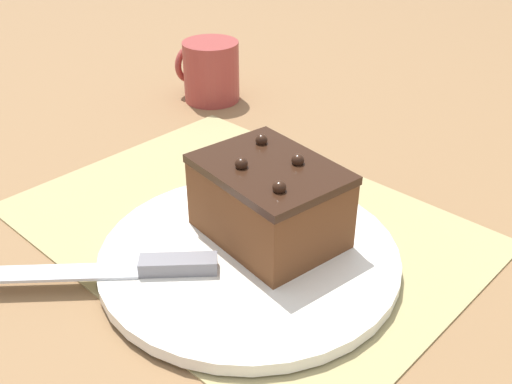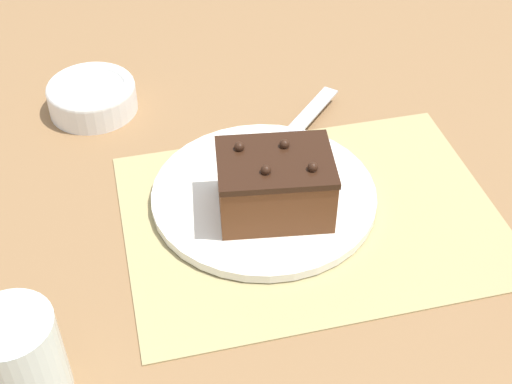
# 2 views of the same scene
# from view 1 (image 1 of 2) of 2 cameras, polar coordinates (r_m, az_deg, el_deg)

# --- Properties ---
(ground_plane) EXTENTS (3.00, 3.00, 0.00)m
(ground_plane) POSITION_cam_1_polar(r_m,az_deg,el_deg) (0.63, -1.23, -3.25)
(ground_plane) COLOR olive
(placemat_woven) EXTENTS (0.46, 0.34, 0.00)m
(placemat_woven) POSITION_cam_1_polar(r_m,az_deg,el_deg) (0.63, -1.23, -3.10)
(placemat_woven) COLOR tan
(placemat_woven) RESTS_ON ground_plane
(cake_plate) EXTENTS (0.28, 0.28, 0.01)m
(cake_plate) POSITION_cam_1_polar(r_m,az_deg,el_deg) (0.57, -0.65, -6.13)
(cake_plate) COLOR white
(cake_plate) RESTS_ON placemat_woven
(chocolate_cake) EXTENTS (0.15, 0.12, 0.09)m
(chocolate_cake) POSITION_cam_1_polar(r_m,az_deg,el_deg) (0.57, 1.27, -0.84)
(chocolate_cake) COLOR brown
(chocolate_cake) RESTS_ON cake_plate
(serving_knife) EXTENTS (0.17, 0.17, 0.01)m
(serving_knife) POSITION_cam_1_polar(r_m,az_deg,el_deg) (0.55, -11.22, -7.06)
(serving_knife) COLOR slate
(serving_knife) RESTS_ON cake_plate
(coffee_mug) EXTENTS (0.09, 0.08, 0.09)m
(coffee_mug) POSITION_cam_1_polar(r_m,az_deg,el_deg) (0.92, -4.39, 11.43)
(coffee_mug) COLOR #993833
(coffee_mug) RESTS_ON ground_plane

